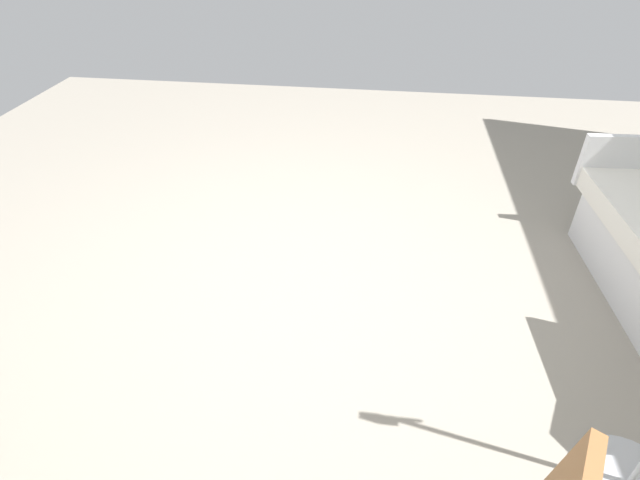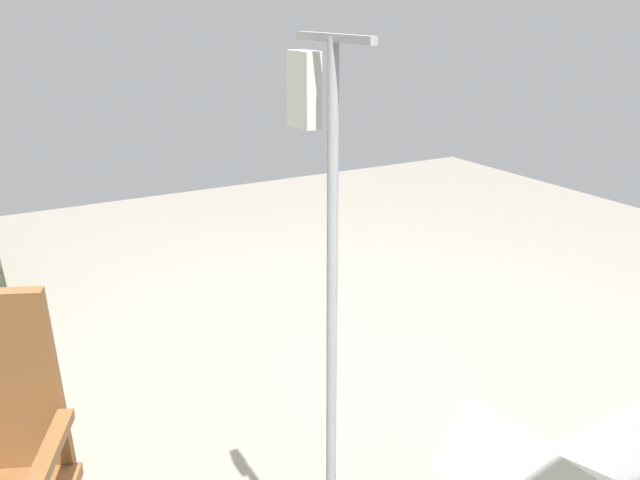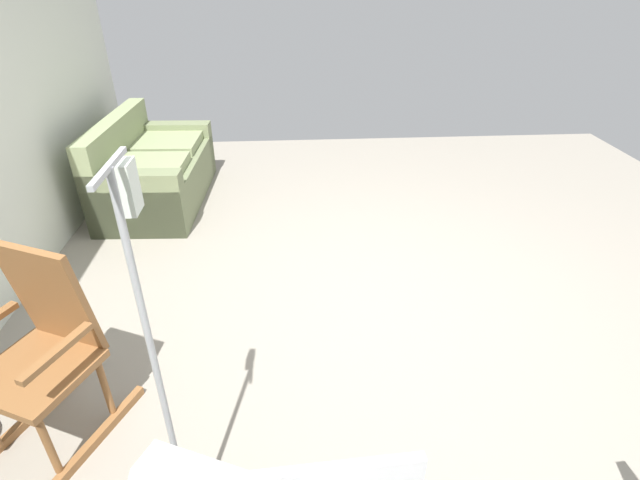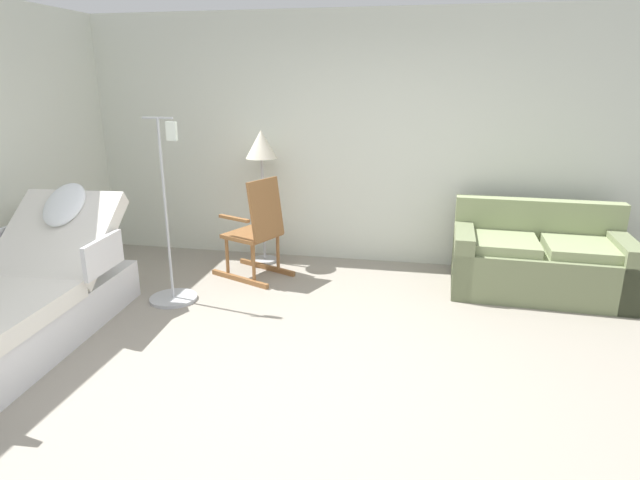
# 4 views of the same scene
# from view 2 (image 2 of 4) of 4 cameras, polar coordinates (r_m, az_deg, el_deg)

# --- Properties ---
(ground_plane) EXTENTS (7.48, 7.48, 0.00)m
(ground_plane) POSITION_cam_2_polar(r_m,az_deg,el_deg) (3.66, 3.13, -9.89)
(ground_plane) COLOR gray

